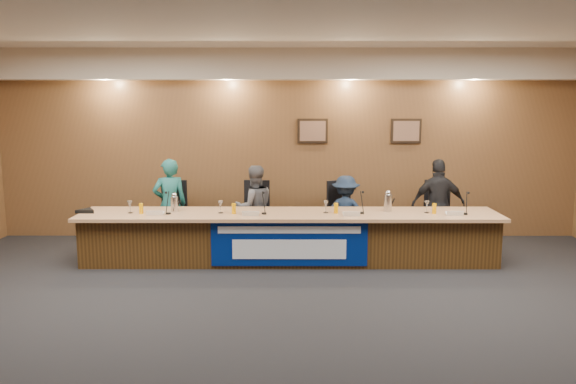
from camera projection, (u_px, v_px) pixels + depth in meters
The scene contains 38 objects.
floor at pixel (289, 325), 5.98m from camera, with size 10.00×10.00×0.00m, color black.
ceiling at pixel (289, 14), 5.46m from camera, with size 10.00×8.00×0.04m, color silver.
wall_back at pixel (289, 145), 9.67m from camera, with size 10.00×0.04×3.20m, color brown.
soffit at pixel (289, 64), 9.20m from camera, with size 10.00×0.50×0.50m, color beige.
dais_body at pixel (289, 238), 8.29m from camera, with size 6.00×0.80×0.70m, color #422911.
dais_top at pixel (289, 214), 8.18m from camera, with size 6.10×0.95×0.05m, color tan.
banner at pixel (289, 244), 7.88m from camera, with size 2.20×0.02×0.65m, color navy.
banner_text_upper at pixel (289, 230), 7.83m from camera, with size 2.00×0.01×0.10m, color silver.
banner_text_lower at pixel (289, 249), 7.88m from camera, with size 1.60×0.01×0.28m, color silver.
wall_photo_left at pixel (313, 131), 9.60m from camera, with size 0.52×0.04×0.42m, color black.
wall_photo_right at pixel (406, 131), 9.59m from camera, with size 0.52×0.04×0.42m, color black.
panelist_a at pixel (170, 204), 8.94m from camera, with size 0.53×0.35×1.46m, color #1A5C5A.
panelist_b at pixel (254, 208), 8.94m from camera, with size 0.66×0.51×1.35m, color #525258.
panelist_c at pixel (345, 213), 8.95m from camera, with size 0.77×0.44×1.19m, color #142238.
panelist_d at pixel (438, 205), 8.93m from camera, with size 0.85×0.36×1.46m, color black.
office_chair_a at pixel (172, 218), 9.08m from camera, with size 0.48×0.48×0.08m, color black.
office_chair_b at pixel (255, 218), 9.07m from camera, with size 0.48×0.48×0.08m, color black.
office_chair_c at pixel (345, 218), 9.07m from camera, with size 0.48×0.48×0.08m, color black.
office_chair_d at pixel (436, 218), 9.07m from camera, with size 0.48×0.48×0.08m, color black.
nameplate_a at pixel (155, 212), 7.96m from camera, with size 0.24×0.06×0.09m, color white.
microphone_a at pixel (168, 213), 8.07m from camera, with size 0.07×0.07×0.02m, color black.
juice_glass_a at pixel (141, 209), 8.09m from camera, with size 0.06×0.06×0.15m, color #F5A100.
water_glass_a at pixel (130, 207), 8.13m from camera, with size 0.08×0.08×0.18m, color silver.
nameplate_b at pixel (250, 213), 7.93m from camera, with size 0.24×0.06×0.09m, color white.
microphone_b at pixel (264, 213), 8.07m from camera, with size 0.07×0.07×0.02m, color black.
juice_glass_b at pixel (234, 209), 8.09m from camera, with size 0.06×0.06×0.15m, color #F5A100.
water_glass_b at pixel (221, 207), 8.13m from camera, with size 0.08×0.08×0.18m, color silver.
nameplate_c at pixel (352, 213), 7.90m from camera, with size 0.24×0.06×0.09m, color white.
microphone_c at pixel (362, 213), 8.11m from camera, with size 0.07×0.07×0.02m, color black.
juice_glass_c at pixel (336, 208), 8.12m from camera, with size 0.06×0.06×0.15m, color #F5A100.
water_glass_c at pixel (326, 207), 8.15m from camera, with size 0.08×0.08×0.18m, color silver.
nameplate_d at pixel (455, 213), 7.94m from camera, with size 0.24×0.06×0.09m, color white.
microphone_d at pixel (465, 214), 8.05m from camera, with size 0.07×0.07×0.02m, color black.
juice_glass_d at pixel (434, 209), 8.09m from camera, with size 0.06×0.06×0.15m, color #F5A100.
water_glass_d at pixel (427, 207), 8.13m from camera, with size 0.08×0.08×0.18m, color silver.
carafe_left at pixel (175, 204), 8.24m from camera, with size 0.11×0.11×0.22m, color silver.
carafe_right at pixel (388, 203), 8.25m from camera, with size 0.12×0.12×0.25m, color silver.
speakerphone at pixel (86, 211), 8.18m from camera, with size 0.32×0.32×0.05m, color black.
Camera 1 is at (-0.00, -5.67, 2.37)m, focal length 35.00 mm.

